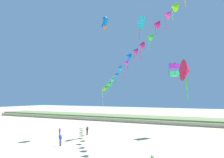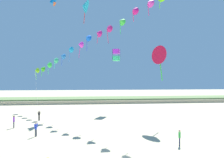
# 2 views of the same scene
# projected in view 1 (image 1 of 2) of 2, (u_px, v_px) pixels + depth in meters

# --- Properties ---
(dune_ridge) EXTENTS (120.00, 11.10, 1.28)m
(dune_ridge) POSITION_uv_depth(u_px,v_px,m) (178.00, 120.00, 59.76)
(dune_ridge) COLOR #BFAE8B
(dune_ridge) RESTS_ON ground
(person_near_left) EXTENTS (0.36, 0.53, 1.64)m
(person_near_left) POSITION_uv_depth(u_px,v_px,m) (60.00, 139.00, 32.03)
(person_near_left) COLOR #474C56
(person_near_left) RESTS_ON ground
(person_near_right) EXTENTS (0.22, 0.58, 1.64)m
(person_near_right) POSITION_uv_depth(u_px,v_px,m) (60.00, 132.00, 37.81)
(person_near_right) COLOR #474C56
(person_near_right) RESTS_ON ground
(person_far_left) EXTENTS (0.38, 0.48, 1.55)m
(person_far_left) POSITION_uv_depth(u_px,v_px,m) (87.00, 130.00, 41.02)
(person_far_left) COLOR black
(person_far_left) RESTS_ON ground
(kite_banner_string) EXTENTS (28.37, 25.37, 20.99)m
(kite_banner_string) POSITION_uv_depth(u_px,v_px,m) (138.00, 47.00, 36.19)
(kite_banner_string) COLOR #74CA1C
(large_kite_low_lead) EXTENTS (1.68, 1.68, 2.36)m
(large_kite_low_lead) POSITION_uv_depth(u_px,v_px,m) (174.00, 70.00, 42.59)
(large_kite_low_lead) COLOR #39ED8D
(large_kite_mid_trail) EXTENTS (2.21, 2.77, 4.96)m
(large_kite_mid_trail) POSITION_uv_depth(u_px,v_px,m) (186.00, 70.00, 28.73)
(large_kite_mid_trail) COLOR red
(large_kite_high_solo) EXTENTS (1.52, 0.87, 2.54)m
(large_kite_high_solo) POSITION_uv_depth(u_px,v_px,m) (105.00, 23.00, 44.39)
(large_kite_high_solo) COLOR blue
(large_kite_outer_drift) EXTENTS (2.01, 2.93, 4.90)m
(large_kite_outer_drift) POSITION_uv_depth(u_px,v_px,m) (140.00, 22.00, 46.10)
(large_kite_outer_drift) COLOR #1FB9D4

